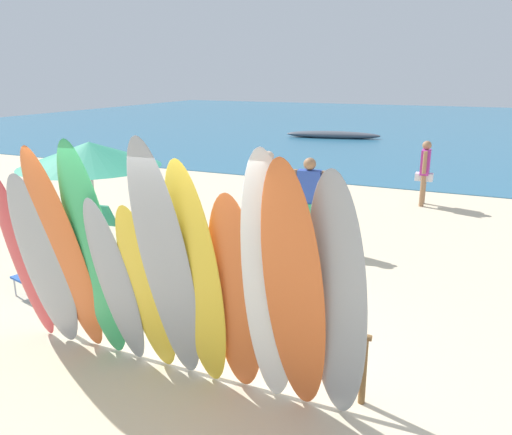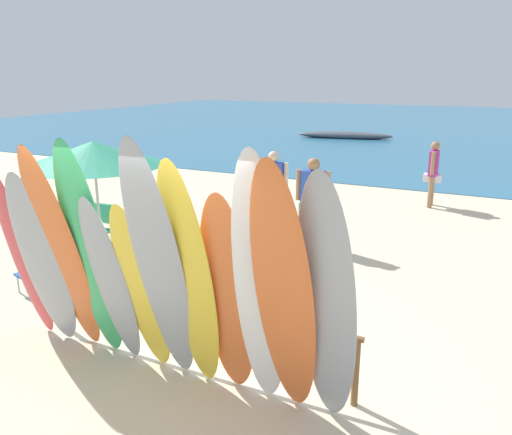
{
  "view_description": "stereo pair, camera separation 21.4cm",
  "coord_description": "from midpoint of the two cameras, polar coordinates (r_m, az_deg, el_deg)",
  "views": [
    {
      "loc": [
        2.82,
        -4.41,
        3.19
      ],
      "look_at": [
        0.0,
        1.94,
        1.19
      ],
      "focal_mm": 35.41,
      "sensor_mm": 36.0,
      "label": 1
    },
    {
      "loc": [
        3.02,
        -4.32,
        3.19
      ],
      "look_at": [
        0.0,
        1.94,
        1.19
      ],
      "focal_mm": 35.41,
      "sensor_mm": 36.0,
      "label": 2
    }
  ],
  "objects": [
    {
      "name": "beach_chair_striped",
      "position": [
        8.25,
        -21.86,
        -4.75
      ],
      "size": [
        0.66,
        0.82,
        0.8
      ],
      "rotation": [
        0.0,
        0.0,
        -0.24
      ],
      "color": "#B7B7BC",
      "rests_on": "ground"
    },
    {
      "name": "surfboard_grey_6",
      "position": [
        5.01,
        -9.61,
        -5.74
      ],
      "size": [
        0.57,
        0.84,
        2.7
      ],
      "primitive_type": "ellipsoid",
      "rotation": [
        0.27,
        0.0,
        0.04
      ],
      "color": "#999EA3",
      "rests_on": "ground"
    },
    {
      "name": "beachgoer_strolling",
      "position": [
        9.45,
        7.06,
        2.38
      ],
      "size": [
        0.64,
        0.27,
        1.7
      ],
      "rotation": [
        0.0,
        0.0,
        0.13
      ],
      "color": "#9E704C",
      "rests_on": "ground"
    },
    {
      "name": "distant_boat",
      "position": [
        26.15,
        10.22,
        9.14
      ],
      "size": [
        4.79,
        1.67,
        0.38
      ],
      "color": "#4C515B",
      "rests_on": "ground"
    },
    {
      "name": "beachgoer_midbeach",
      "position": [
        13.12,
        19.83,
        5.13
      ],
      "size": [
        0.42,
        0.61,
        1.6
      ],
      "rotation": [
        0.0,
        0.0,
        1.6
      ],
      "color": "#9E704C",
      "rests_on": "ground"
    },
    {
      "name": "ground",
      "position": [
        18.87,
        16.54,
        5.63
      ],
      "size": [
        60.0,
        60.0,
        0.0
      ],
      "primitive_type": "plane",
      "color": "beige"
    },
    {
      "name": "surfboard_yellow_5",
      "position": [
        5.4,
        -11.69,
        -8.14
      ],
      "size": [
        0.52,
        0.62,
        2.01
      ],
      "primitive_type": "ellipsoid",
      "rotation": [
        0.27,
        0.0,
        -0.03
      ],
      "color": "yellow",
      "rests_on": "ground"
    },
    {
      "name": "surfboard_grey_1",
      "position": [
        6.22,
        -22.03,
        -4.72
      ],
      "size": [
        0.64,
        0.69,
        2.22
      ],
      "primitive_type": "ellipsoid",
      "rotation": [
        0.25,
        0.0,
        0.1
      ],
      "color": "#999EA3",
      "rests_on": "ground"
    },
    {
      "name": "ocean_water",
      "position": [
        34.71,
        21.11,
        9.71
      ],
      "size": [
        60.0,
        40.0,
        0.02
      ],
      "primitive_type": "cube",
      "color": "teal",
      "rests_on": "ground"
    },
    {
      "name": "beach_chair_blue",
      "position": [
        10.09,
        -16.34,
        -0.56
      ],
      "size": [
        0.53,
        0.76,
        0.79
      ],
      "rotation": [
        0.0,
        0.0,
        0.04
      ],
      "color": "#B7B7BC",
      "rests_on": "ground"
    },
    {
      "name": "surfboard_orange_2",
      "position": [
        5.93,
        -20.07,
        -3.91
      ],
      "size": [
        0.57,
        0.78,
        2.53
      ],
      "primitive_type": "ellipsoid",
      "rotation": [
        0.27,
        0.0,
        -0.03
      ],
      "color": "orange",
      "rests_on": "ground"
    },
    {
      "name": "surfboard_rack",
      "position": [
        5.84,
        -7.33,
        -10.15
      ],
      "size": [
        4.16,
        0.07,
        0.77
      ],
      "color": "brown",
      "rests_on": "ground"
    },
    {
      "name": "surfboard_yellow_7",
      "position": [
        4.96,
        -6.29,
        -7.09
      ],
      "size": [
        0.59,
        0.64,
        2.49
      ],
      "primitive_type": "ellipsoid",
      "rotation": [
        0.21,
        0.0,
        -0.07
      ],
      "color": "yellow",
      "rests_on": "ground"
    },
    {
      "name": "beachgoer_near_rack",
      "position": [
        10.5,
        2.55,
        3.71
      ],
      "size": [
        0.62,
        0.28,
        1.65
      ],
      "rotation": [
        0.0,
        0.0,
        0.16
      ],
      "color": "beige",
      "rests_on": "ground"
    },
    {
      "name": "surfboard_orange_10",
      "position": [
        4.47,
        4.58,
        -9.03
      ],
      "size": [
        0.6,
        0.81,
        2.6
      ],
      "primitive_type": "ellipsoid",
      "rotation": [
        0.27,
        0.0,
        -0.05
      ],
      "color": "orange",
      "rests_on": "ground"
    },
    {
      "name": "beach_umbrella",
      "position": [
        8.64,
        -17.21,
        6.92
      ],
      "size": [
        2.27,
        2.27,
        2.13
      ],
      "color": "silver",
      "rests_on": "ground"
    },
    {
      "name": "surfboard_green_3",
      "position": [
        5.7,
        -17.19,
        -4.05
      ],
      "size": [
        0.58,
        0.69,
        2.6
      ],
      "primitive_type": "ellipsoid",
      "rotation": [
        0.22,
        0.0,
        0.08
      ],
      "color": "#38B266",
      "rests_on": "ground"
    },
    {
      "name": "surfboard_red_0",
      "position": [
        6.56,
        -23.96,
        -4.06
      ],
      "size": [
        0.51,
        0.58,
        2.18
      ],
      "primitive_type": "ellipsoid",
      "rotation": [
        0.22,
        0.0,
        -0.08
      ],
      "color": "#D13D42",
      "rests_on": "ground"
    },
    {
      "name": "surfboard_white_9",
      "position": [
        4.66,
        1.78,
        -7.72
      ],
      "size": [
        0.55,
        0.57,
        2.63
      ],
      "primitive_type": "ellipsoid",
      "rotation": [
        0.18,
        0.0,
        0.05
      ],
      "color": "white",
      "rests_on": "ground"
    },
    {
      "name": "surfboard_orange_8",
      "position": [
        4.93,
        -1.91,
        -9.06
      ],
      "size": [
        0.57,
        0.52,
        2.2
      ],
      "primitive_type": "ellipsoid",
      "rotation": [
        0.19,
        0.0,
        0.06
      ],
      "color": "orange",
      "rests_on": "ground"
    },
    {
      "name": "beach_chair_red",
      "position": [
        9.44,
        -21.71,
        -2.2
      ],
      "size": [
        0.71,
        0.86,
        0.79
      ],
      "rotation": [
        0.0,
        0.0,
        -0.32
      ],
      "color": "#B7B7BC",
      "rests_on": "ground"
    },
    {
      "name": "surfboard_grey_11",
      "position": [
        4.46,
        9.38,
        -9.89
      ],
      "size": [
        0.59,
        0.65,
        2.51
      ],
      "primitive_type": "ellipsoid",
      "rotation": [
        0.22,
        0.0,
        -0.09
      ],
      "color": "#999EA3",
      "rests_on": "ground"
    },
    {
      "name": "surfboard_grey_4",
      "position": [
        5.63,
        -14.99,
        -7.18
      ],
      "size": [
        0.53,
        0.66,
        2.04
      ],
      "primitive_type": "ellipsoid",
      "rotation": [
        0.26,
        0.0,
        -0.08
      ],
      "color": "#999EA3",
      "rests_on": "ground"
    }
  ]
}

